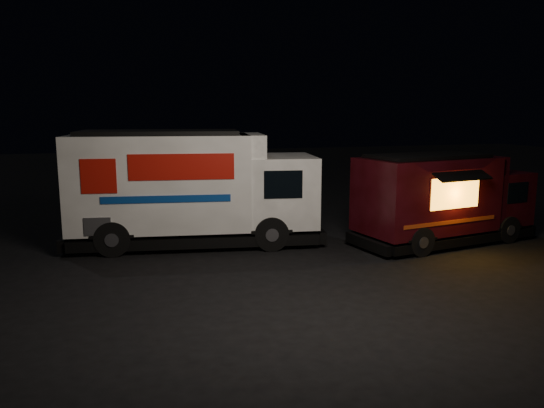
{
  "coord_description": "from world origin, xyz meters",
  "views": [
    {
      "loc": [
        -4.07,
        -12.17,
        3.83
      ],
      "look_at": [
        0.16,
        2.0,
        1.22
      ],
      "focal_mm": 35.0,
      "sensor_mm": 36.0,
      "label": 1
    }
  ],
  "objects": [
    {
      "name": "ground",
      "position": [
        0.0,
        0.0,
        0.0
      ],
      "size": [
        80.0,
        80.0,
        0.0
      ],
      "primitive_type": "plane",
      "color": "black",
      "rests_on": "ground"
    },
    {
      "name": "red_truck",
      "position": [
        5.14,
        1.0,
        1.31
      ],
      "size": [
        5.89,
        2.98,
        2.62
      ],
      "primitive_type": null,
      "rotation": [
        0.0,
        0.0,
        0.17
      ],
      "color": "#380A11",
      "rests_on": "ground"
    },
    {
      "name": "white_truck",
      "position": [
        -1.88,
        2.9,
        1.64
      ],
      "size": [
        7.54,
        3.55,
        3.29
      ],
      "primitive_type": null,
      "rotation": [
        0.0,
        0.0,
        -0.15
      ],
      "color": "white",
      "rests_on": "ground"
    }
  ]
}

